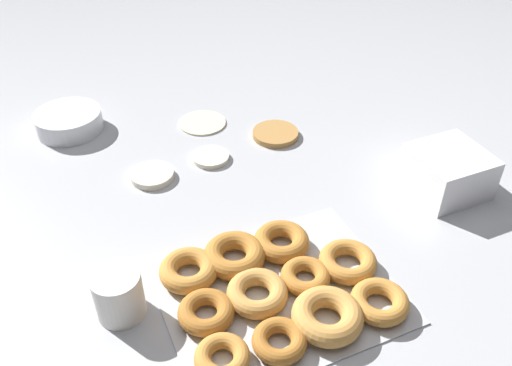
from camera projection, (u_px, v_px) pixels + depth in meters
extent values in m
plane|color=#B2B5BA|center=(262.00, 161.00, 1.19)|extent=(3.00, 3.00, 0.00)
cylinder|color=#B27F42|center=(275.00, 134.00, 1.27)|extent=(0.11, 0.11, 0.01)
cylinder|color=beige|center=(202.00, 122.00, 1.31)|extent=(0.11, 0.11, 0.01)
cylinder|color=silver|center=(152.00, 175.00, 1.14)|extent=(0.09, 0.09, 0.01)
cylinder|color=silver|center=(211.00, 157.00, 1.19)|extent=(0.08, 0.08, 0.01)
cube|color=silver|center=(278.00, 292.00, 0.89)|extent=(0.38, 0.31, 0.01)
torus|color=#C68438|center=(222.00, 357.00, 0.77)|extent=(0.08, 0.08, 0.02)
torus|color=#AD6B28|center=(279.00, 341.00, 0.80)|extent=(0.08, 0.08, 0.02)
torus|color=#D19347|center=(327.00, 316.00, 0.83)|extent=(0.11, 0.11, 0.03)
torus|color=#C68438|center=(378.00, 302.00, 0.85)|extent=(0.09, 0.09, 0.03)
torus|color=#AD6B28|center=(206.00, 312.00, 0.84)|extent=(0.09, 0.09, 0.03)
torus|color=#D19347|center=(257.00, 293.00, 0.86)|extent=(0.10, 0.10, 0.03)
torus|color=#B7752D|center=(305.00, 276.00, 0.90)|extent=(0.08, 0.08, 0.03)
torus|color=#C68438|center=(349.00, 261.00, 0.92)|extent=(0.10, 0.10, 0.03)
torus|color=#C68438|center=(189.00, 270.00, 0.90)|extent=(0.10, 0.10, 0.03)
torus|color=#B7752D|center=(234.00, 255.00, 0.93)|extent=(0.11, 0.11, 0.03)
torus|color=#B7752D|center=(281.00, 241.00, 0.96)|extent=(0.10, 0.10, 0.03)
cylinder|color=white|center=(69.00, 121.00, 1.28)|extent=(0.16, 0.16, 0.05)
cube|color=white|center=(444.00, 183.00, 1.10)|extent=(0.14, 0.14, 0.03)
cube|color=white|center=(447.00, 172.00, 1.08)|extent=(0.14, 0.14, 0.03)
cube|color=white|center=(450.00, 160.00, 1.07)|extent=(0.14, 0.14, 0.03)
cylinder|color=white|center=(119.00, 294.00, 0.84)|extent=(0.08, 0.08, 0.08)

